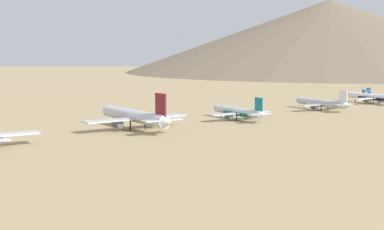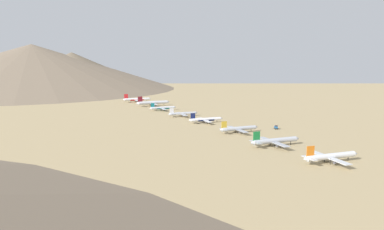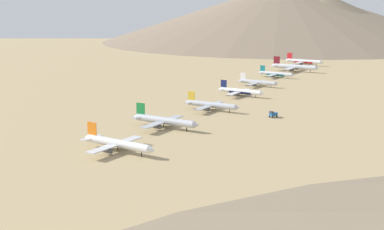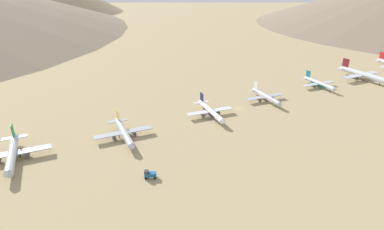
# 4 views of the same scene
# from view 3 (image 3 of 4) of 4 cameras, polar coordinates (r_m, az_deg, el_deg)

# --- Properties ---
(ground_plane) EXTENTS (2232.87, 2232.87, 0.00)m
(ground_plane) POSITION_cam_3_polar(r_m,az_deg,el_deg) (404.33, 6.33, 2.63)
(ground_plane) COLOR tan
(parked_jet_0) EXTENTS (42.20, 34.19, 12.20)m
(parked_jet_0) POSITION_cam_3_polar(r_m,az_deg,el_deg) (239.56, -8.28, -3.13)
(parked_jet_0) COLOR silver
(parked_jet_0) RESTS_ON ground
(parked_jet_1) EXTENTS (43.48, 35.28, 12.55)m
(parked_jet_1) POSITION_cam_3_polar(r_m,az_deg,el_deg) (282.31, -3.11, -0.64)
(parked_jet_1) COLOR #B2B7C1
(parked_jet_1) RESTS_ON ground
(parked_jet_2) EXTENTS (39.41, 32.02, 11.37)m
(parked_jet_2) POSITION_cam_3_polar(r_m,az_deg,el_deg) (328.22, 2.09, 1.13)
(parked_jet_2) COLOR #B2B7C1
(parked_jet_2) RESTS_ON ground
(parked_jet_3) EXTENTS (38.08, 30.84, 11.01)m
(parked_jet_3) POSITION_cam_3_polar(r_m,az_deg,el_deg) (381.24, 5.35, 2.62)
(parked_jet_3) COLOR white
(parked_jet_3) RESTS_ON ground
(parked_jet_4) EXTENTS (36.16, 29.32, 10.44)m
(parked_jet_4) POSITION_cam_3_polar(r_m,az_deg,el_deg) (427.63, 7.24, 3.60)
(parked_jet_4) COLOR #B2B7C1
(parked_jet_4) RESTS_ON ground
(parked_jet_5) EXTENTS (35.93, 29.14, 10.37)m
(parked_jet_5) POSITION_cam_3_polar(r_m,az_deg,el_deg) (482.09, 9.23, 4.51)
(parked_jet_5) COLOR silver
(parked_jet_5) RESTS_ON ground
(parked_jet_6) EXTENTS (50.04, 40.72, 14.42)m
(parked_jet_6) POSITION_cam_3_polar(r_m,az_deg,el_deg) (526.83, 11.19, 5.24)
(parked_jet_6) COLOR silver
(parked_jet_6) RESTS_ON ground
(parked_jet_7) EXTENTS (44.72, 36.21, 12.94)m
(parked_jet_7) POSITION_cam_3_polar(r_m,az_deg,el_deg) (583.69, 12.21, 5.81)
(parked_jet_7) COLOR silver
(parked_jet_7) RESTS_ON ground
(service_truck) EXTENTS (4.17, 5.67, 3.90)m
(service_truck) POSITION_cam_3_polar(r_m,az_deg,el_deg) (313.10, 8.94, 0.11)
(service_truck) COLOR #1E5999
(service_truck) RESTS_ON ground
(desert_hill_0) EXTENTS (637.50, 637.50, 100.60)m
(desert_hill_0) POSITION_cam_3_polar(r_m,az_deg,el_deg) (952.93, 9.82, 11.08)
(desert_hill_0) COLOR #7A6854
(desert_hill_0) RESTS_ON ground
(desert_hill_4) EXTENTS (376.80, 376.80, 82.90)m
(desert_hill_4) POSITION_cam_3_polar(r_m,az_deg,el_deg) (909.60, 14.40, 10.27)
(desert_hill_4) COLOR #70604C
(desert_hill_4) RESTS_ON ground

